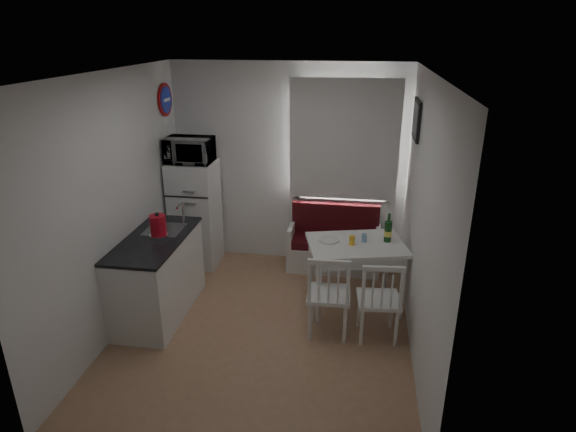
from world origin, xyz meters
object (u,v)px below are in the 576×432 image
(dining_table, at_px, (356,250))
(fridge, at_px, (196,214))
(kitchen_counter, at_px, (158,275))
(kettle, at_px, (158,225))
(wine_bottle, at_px, (388,228))
(microwave, at_px, (189,150))
(bench, at_px, (334,248))
(chair_left, at_px, (328,288))
(chair_right, at_px, (380,294))

(dining_table, height_order, fridge, fridge)
(kitchen_counter, relative_size, kettle, 4.92)
(wine_bottle, bearing_deg, microwave, 165.58)
(dining_table, xyz_separation_m, microwave, (-2.10, 0.72, 0.87))
(dining_table, distance_m, kettle, 2.14)
(kitchen_counter, height_order, kettle, kettle)
(kitchen_counter, xyz_separation_m, kettle, (0.05, 0.03, 0.58))
(microwave, bearing_deg, wine_bottle, -14.42)
(kitchen_counter, bearing_deg, bench, 36.45)
(bench, xyz_separation_m, chair_left, (0.04, -1.55, 0.29))
(bench, relative_size, chair_right, 2.48)
(bench, bearing_deg, fridge, -176.60)
(kitchen_counter, height_order, microwave, microwave)
(kettle, bearing_deg, kitchen_counter, -150.43)
(chair_left, distance_m, fridge, 2.34)
(chair_right, distance_m, wine_bottle, 0.86)
(chair_left, distance_m, microwave, 2.51)
(kettle, bearing_deg, chair_right, -5.44)
(chair_right, bearing_deg, bench, 103.80)
(chair_left, relative_size, wine_bottle, 1.51)
(kitchen_counter, bearing_deg, fridge, 89.10)
(dining_table, distance_m, fridge, 2.23)
(wine_bottle, bearing_deg, chair_right, -96.29)
(bench, relative_size, chair_left, 2.39)
(kettle, bearing_deg, bench, 36.63)
(dining_table, xyz_separation_m, fridge, (-2.10, 0.77, 0.01))
(fridge, bearing_deg, chair_left, -37.95)
(chair_right, bearing_deg, kettle, 169.24)
(kitchen_counter, distance_m, bench, 2.28)
(kitchen_counter, relative_size, bench, 1.11)
(fridge, relative_size, kettle, 5.23)
(chair_left, distance_m, kettle, 1.89)
(kitchen_counter, xyz_separation_m, microwave, (0.02, 1.19, 1.10))
(chair_right, relative_size, microwave, 0.85)
(chair_right, xyz_separation_m, wine_bottle, (0.08, 0.76, 0.39))
(kitchen_counter, relative_size, fridge, 0.94)
(microwave, bearing_deg, kitchen_counter, -90.94)
(chair_left, relative_size, kettle, 1.84)
(dining_table, bearing_deg, kitchen_counter, 178.29)
(chair_left, relative_size, microwave, 0.88)
(microwave, xyz_separation_m, wine_bottle, (2.43, -0.62, -0.62))
(bench, height_order, chair_right, chair_right)
(kitchen_counter, height_order, chair_right, kitchen_counter)
(wine_bottle, bearing_deg, kettle, -167.29)
(microwave, bearing_deg, dining_table, -19.08)
(kitchen_counter, xyz_separation_m, fridge, (0.02, 1.24, 0.25))
(bench, xyz_separation_m, fridge, (-1.81, -0.11, 0.42))
(fridge, bearing_deg, kitchen_counter, -90.90)
(chair_right, relative_size, fridge, 0.34)
(kitchen_counter, distance_m, chair_left, 1.88)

